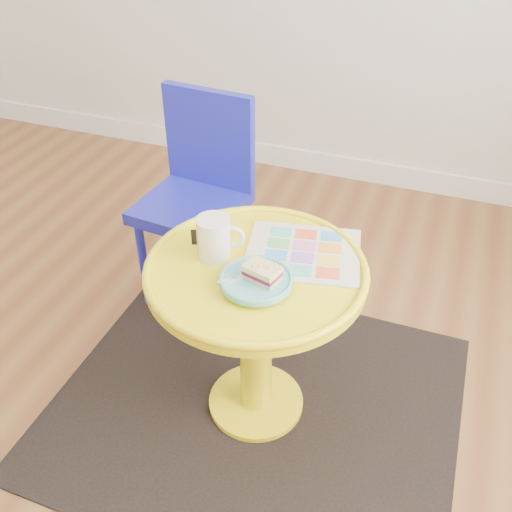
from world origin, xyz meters
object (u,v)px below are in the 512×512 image
(newspaper, at_px, (303,252))
(plate, at_px, (256,281))
(chair, at_px, (199,187))
(mug, at_px, (215,237))
(side_table, at_px, (256,312))

(newspaper, xyz_separation_m, plate, (-0.07, -0.18, 0.02))
(chair, distance_m, newspaper, 0.68)
(newspaper, distance_m, mug, 0.26)
(side_table, xyz_separation_m, chair, (-0.42, 0.52, 0.05))
(newspaper, bearing_deg, plate, -123.37)
(side_table, distance_m, newspaper, 0.22)
(chair, relative_size, newspaper, 2.55)
(side_table, relative_size, newspaper, 1.93)
(side_table, bearing_deg, chair, 129.12)
(side_table, xyz_separation_m, plate, (0.03, -0.07, 0.18))
(chair, bearing_deg, mug, -54.40)
(chair, distance_m, mug, 0.62)
(side_table, relative_size, chair, 0.76)
(chair, distance_m, plate, 0.76)
(mug, bearing_deg, plate, -45.43)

